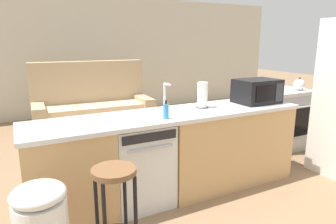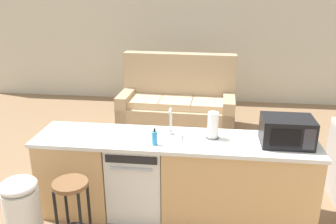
{
  "view_description": "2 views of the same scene",
  "coord_description": "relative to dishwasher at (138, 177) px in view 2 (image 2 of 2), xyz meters",
  "views": [
    {
      "loc": [
        -1.28,
        -2.62,
        1.61
      ],
      "look_at": [
        0.29,
        0.39,
        0.81
      ],
      "focal_mm": 32.0,
      "sensor_mm": 36.0,
      "label": 1
    },
    {
      "loc": [
        0.49,
        -3.36,
        2.4
      ],
      "look_at": [
        0.05,
        0.3,
        1.08
      ],
      "focal_mm": 38.0,
      "sensor_mm": 36.0,
      "label": 2
    }
  ],
  "objects": [
    {
      "name": "wall_back",
      "position": [
        0.55,
        4.2,
        0.88
      ],
      "size": [
        10.0,
        0.06,
        2.6
      ],
      "color": "beige",
      "rests_on": "ground_plane"
    },
    {
      "name": "dishwasher",
      "position": [
        0.0,
        0.0,
        0.0
      ],
      "size": [
        0.58,
        0.61,
        0.84
      ],
      "color": "silver",
      "rests_on": "ground_plane"
    },
    {
      "name": "sink_faucet",
      "position": [
        0.35,
        0.09,
        0.61
      ],
      "size": [
        0.07,
        0.18,
        0.3
      ],
      "color": "silver",
      "rests_on": "kitchen_counter"
    },
    {
      "name": "soap_bottle",
      "position": [
        0.22,
        -0.18,
        0.55
      ],
      "size": [
        0.06,
        0.06,
        0.18
      ],
      "color": "#338CCC",
      "rests_on": "kitchen_counter"
    },
    {
      "name": "ground_plane",
      "position": [
        0.25,
        0.0,
        -0.42
      ],
      "size": [
        24.0,
        24.0,
        0.0
      ],
      "primitive_type": "plane",
      "color": "#896B4C"
    },
    {
      "name": "kitchen_counter",
      "position": [
        0.49,
        0.0,
        -0.0
      ],
      "size": [
        2.94,
        0.66,
        0.9
      ],
      "color": "tan",
      "rests_on": "ground_plane"
    },
    {
      "name": "couch",
      "position": [
        0.18,
        2.65,
        -0.03
      ],
      "size": [
        2.03,
        0.97,
        1.27
      ],
      "color": "tan",
      "rests_on": "ground_plane"
    },
    {
      "name": "trash_bin",
      "position": [
        -0.96,
        -0.72,
        -0.04
      ],
      "size": [
        0.35,
        0.35,
        0.74
      ],
      "color": "white",
      "rests_on": "ground_plane"
    },
    {
      "name": "bar_stool",
      "position": [
        -0.47,
        -0.71,
        0.11
      ],
      "size": [
        0.32,
        0.32,
        0.74
      ],
      "color": "brown",
      "rests_on": "ground_plane"
    },
    {
      "name": "paper_towel_roll",
      "position": [
        0.79,
        0.06,
        0.62
      ],
      "size": [
        0.14,
        0.14,
        0.28
      ],
      "color": "#4C4C51",
      "rests_on": "kitchen_counter"
    },
    {
      "name": "microwave",
      "position": [
        1.52,
        -0.0,
        0.62
      ],
      "size": [
        0.5,
        0.37,
        0.28
      ],
      "color": "black",
      "rests_on": "kitchen_counter"
    }
  ]
}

